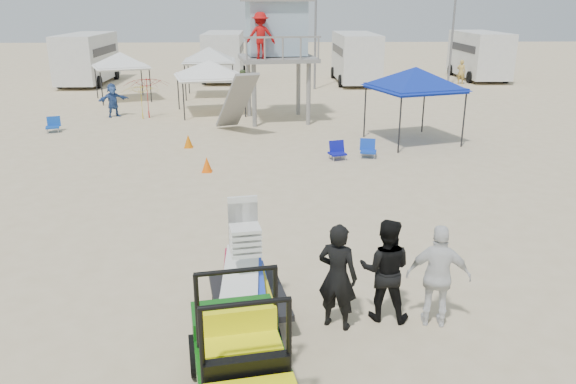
{
  "coord_description": "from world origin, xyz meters",
  "views": [
    {
      "loc": [
        0.1,
        -8.68,
        5.28
      ],
      "look_at": [
        0.5,
        3.0,
        1.3
      ],
      "focal_mm": 35.0,
      "sensor_mm": 36.0,
      "label": 1
    }
  ],
  "objects_px": {
    "man_left": "(338,277)",
    "canopy_blue": "(416,71)",
    "lifeguard_tower": "(275,33)",
    "utility_cart": "(241,355)",
    "surf_trailer": "(247,277)"
  },
  "relations": [
    {
      "from": "man_left",
      "to": "canopy_blue",
      "type": "height_order",
      "value": "canopy_blue"
    },
    {
      "from": "surf_trailer",
      "to": "man_left",
      "type": "bearing_deg",
      "value": -11.19
    },
    {
      "from": "utility_cart",
      "to": "lifeguard_tower",
      "type": "height_order",
      "value": "lifeguard_tower"
    },
    {
      "from": "surf_trailer",
      "to": "canopy_blue",
      "type": "distance_m",
      "value": 14.36
    },
    {
      "from": "utility_cart",
      "to": "surf_trailer",
      "type": "bearing_deg",
      "value": 89.89
    },
    {
      "from": "man_left",
      "to": "canopy_blue",
      "type": "bearing_deg",
      "value": -82.77
    },
    {
      "from": "man_left",
      "to": "surf_trailer",
      "type": "bearing_deg",
      "value": 14.87
    },
    {
      "from": "surf_trailer",
      "to": "man_left",
      "type": "relative_size",
      "value": 1.27
    },
    {
      "from": "utility_cart",
      "to": "surf_trailer",
      "type": "xyz_separation_m",
      "value": [
        0.0,
        2.33,
        -0.07
      ]
    },
    {
      "from": "surf_trailer",
      "to": "canopy_blue",
      "type": "relative_size",
      "value": 0.65
    },
    {
      "from": "surf_trailer",
      "to": "lifeguard_tower",
      "type": "xyz_separation_m",
      "value": [
        0.7,
        17.43,
        3.14
      ]
    },
    {
      "from": "utility_cart",
      "to": "lifeguard_tower",
      "type": "distance_m",
      "value": 20.02
    },
    {
      "from": "surf_trailer",
      "to": "canopy_blue",
      "type": "height_order",
      "value": "canopy_blue"
    },
    {
      "from": "lifeguard_tower",
      "to": "utility_cart",
      "type": "bearing_deg",
      "value": -92.05
    },
    {
      "from": "man_left",
      "to": "lifeguard_tower",
      "type": "relative_size",
      "value": 0.36
    }
  ]
}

